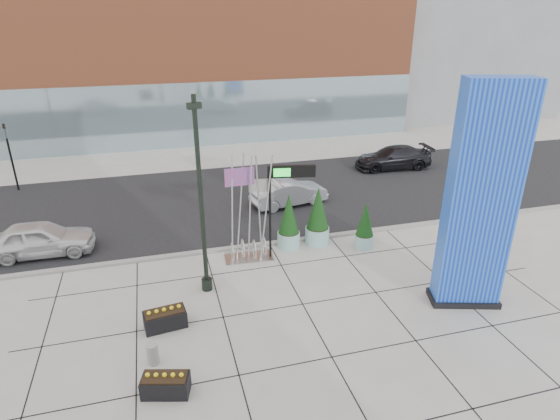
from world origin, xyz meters
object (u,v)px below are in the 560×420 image
object	(u,v)px
lamp_post	(202,218)
car_white_west	(40,239)
concrete_bollard	(153,354)
public_art_sculpture	(249,233)
blue_pylon	(480,204)
overhead_street_sign	(287,179)
car_silver_mid	(289,193)

from	to	relation	value
lamp_post	car_white_west	bearing A→B (deg)	144.52
concrete_bollard	public_art_sculpture	bearing A→B (deg)	53.40
blue_pylon	concrete_bollard	xyz separation A→B (m)	(-11.38, -0.36, -3.63)
blue_pylon	public_art_sculpture	distance (m)	9.33
overhead_street_sign	car_silver_mid	distance (m)	6.59
public_art_sculpture	overhead_street_sign	xyz separation A→B (m)	(1.65, -0.20, 2.40)
public_art_sculpture	car_silver_mid	size ratio (longest dim) A/B	1.11
car_silver_mid	concrete_bollard	bearing A→B (deg)	134.41
public_art_sculpture	blue_pylon	bearing A→B (deg)	-34.23
overhead_street_sign	car_silver_mid	xyz separation A→B (m)	(1.79, 5.62, -2.94)
concrete_bollard	car_white_west	world-z (taller)	car_white_west
lamp_post	car_white_west	size ratio (longest dim) A/B	1.67
car_white_west	overhead_street_sign	bearing A→B (deg)	-104.19
public_art_sculpture	car_white_west	xyz separation A→B (m)	(-8.87, 2.80, -0.49)
car_white_west	lamp_post	bearing A→B (deg)	-123.73
blue_pylon	concrete_bollard	bearing A→B (deg)	-161.38
lamp_post	car_silver_mid	distance (m)	9.58
blue_pylon	lamp_post	world-z (taller)	blue_pylon
concrete_bollard	overhead_street_sign	size ratio (longest dim) A/B	0.17
lamp_post	overhead_street_sign	distance (m)	4.21
lamp_post	concrete_bollard	xyz separation A→B (m)	(-2.16, -3.75, -2.75)
public_art_sculpture	concrete_bollard	world-z (taller)	public_art_sculpture
lamp_post	public_art_sculpture	world-z (taller)	lamp_post
concrete_bollard	overhead_street_sign	distance (m)	8.77
car_white_west	public_art_sculpture	bearing A→B (deg)	-105.79
blue_pylon	concrete_bollard	world-z (taller)	blue_pylon
blue_pylon	lamp_post	xyz separation A→B (m)	(-9.23, 3.39, -0.89)
concrete_bollard	car_silver_mid	world-z (taller)	car_silver_mid
blue_pylon	car_silver_mid	xyz separation A→B (m)	(-3.67, 10.82, -3.28)
public_art_sculpture	car_silver_mid	distance (m)	6.44
lamp_post	public_art_sculpture	size ratio (longest dim) A/B	1.58
public_art_sculpture	car_silver_mid	xyz separation A→B (m)	(3.44, 5.42, -0.55)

